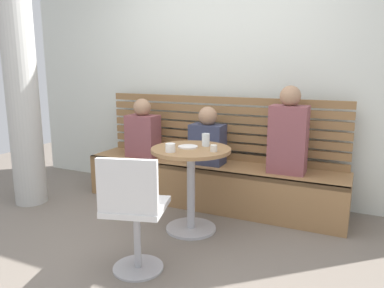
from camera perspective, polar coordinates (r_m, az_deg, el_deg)
ground at (r=2.99m, az=-6.42°, el=-16.58°), size 8.00×8.00×0.00m
back_wall at (r=4.11m, az=5.38°, el=12.20°), size 5.20×0.10×2.90m
concrete_pillar at (r=4.13m, az=-24.93°, el=10.49°), size 0.32×0.32×2.80m
booth_bench at (r=3.89m, az=2.81°, el=-6.13°), size 2.70×0.52×0.44m
booth_backrest at (r=3.98m, az=4.21°, el=2.52°), size 2.65×0.04×0.67m
cafe_table at (r=3.20m, az=-0.16°, el=-4.51°), size 0.68×0.68×0.74m
white_chair at (r=2.57m, az=-8.99°, el=-10.08°), size 0.49×0.49×0.85m
person_adult at (r=3.53m, az=14.58°, el=1.47°), size 0.34×0.22×0.81m
person_child_left at (r=3.77m, az=2.40°, el=0.76°), size 0.34×0.22×0.59m
person_child_middle at (r=4.10m, az=-7.57°, el=1.95°), size 0.34×0.22×0.64m
cup_ceramic_white at (r=3.00m, az=-3.42°, el=-0.57°), size 0.08×0.08×0.07m
cup_espresso_small at (r=3.01m, az=3.35°, el=-0.67°), size 0.06×0.06×0.05m
cup_water_clear at (r=3.21m, az=2.13°, el=0.64°), size 0.07×0.07×0.11m
plate_small at (r=3.17m, az=-0.64°, el=-0.42°), size 0.17×0.17×0.01m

